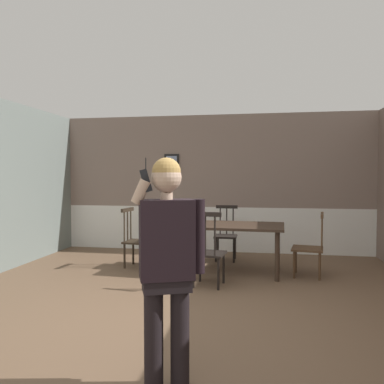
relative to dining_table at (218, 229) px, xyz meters
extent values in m
plane|color=brown|center=(-0.28, -2.08, -0.70)|extent=(8.33, 8.33, 0.00)
cube|color=gray|center=(-0.28, 1.71, 1.16)|extent=(6.39, 0.12, 1.88)
cube|color=white|center=(-0.28, 1.72, -0.24)|extent=(6.39, 0.14, 0.91)
cube|color=white|center=(-0.28, 1.69, 0.22)|extent=(6.39, 0.05, 0.06)
cube|color=black|center=(-1.15, 1.63, 1.06)|extent=(0.30, 0.03, 0.50)
cube|color=#8393B7|center=(-1.15, 1.62, 1.06)|extent=(0.22, 0.01, 0.42)
cube|color=#38281E|center=(0.00, 0.00, 0.06)|extent=(2.12, 1.09, 0.04)
cylinder|color=#38281E|center=(-0.96, -0.34, -0.33)|extent=(0.07, 0.07, 0.73)
cylinder|color=#38281E|center=(0.91, -0.44, -0.33)|extent=(0.07, 0.07, 0.73)
cylinder|color=#38281E|center=(-0.91, 0.44, -0.33)|extent=(0.07, 0.07, 0.73)
cylinder|color=#38281E|center=(0.96, 0.34, -0.33)|extent=(0.07, 0.07, 0.73)
cube|color=black|center=(-0.05, -0.84, -0.24)|extent=(0.49, 0.49, 0.03)
cube|color=black|center=(-0.07, -1.04, 0.34)|extent=(0.44, 0.09, 0.06)
cylinder|color=black|center=(-0.20, -1.02, 0.07)|extent=(0.02, 0.02, 0.59)
cylinder|color=black|center=(-0.07, -1.04, 0.07)|extent=(0.02, 0.02, 0.59)
cylinder|color=black|center=(0.06, -1.05, 0.07)|extent=(0.02, 0.02, 0.59)
cylinder|color=black|center=(-0.20, -0.64, -0.48)|extent=(0.04, 0.04, 0.44)
cylinder|color=black|center=(0.15, -0.68, -0.48)|extent=(0.04, 0.04, 0.44)
cylinder|color=black|center=(-0.24, -0.99, -0.48)|extent=(0.04, 0.04, 0.44)
cylinder|color=black|center=(0.11, -1.03, -0.48)|extent=(0.04, 0.04, 0.44)
cube|color=black|center=(0.05, 0.84, -0.25)|extent=(0.41, 0.41, 0.03)
cube|color=black|center=(0.05, 1.02, 0.28)|extent=(0.40, 0.04, 0.06)
cylinder|color=black|center=(0.17, 1.02, 0.03)|extent=(0.02, 0.02, 0.54)
cylinder|color=black|center=(0.05, 1.02, 0.03)|extent=(0.02, 0.02, 0.54)
cylinder|color=black|center=(-0.07, 1.02, 0.03)|extent=(0.02, 0.02, 0.54)
cylinder|color=black|center=(0.21, 0.68, -0.48)|extent=(0.04, 0.04, 0.43)
cylinder|color=black|center=(-0.12, 0.68, -0.48)|extent=(0.04, 0.04, 0.43)
cylinder|color=black|center=(0.21, 1.00, -0.48)|extent=(0.04, 0.04, 0.43)
cylinder|color=black|center=(-0.11, 1.00, -0.48)|extent=(0.04, 0.04, 0.43)
cube|color=#2D2319|center=(-1.39, 0.08, -0.27)|extent=(0.46, 0.46, 0.03)
cube|color=#2D2319|center=(-1.57, 0.10, 0.28)|extent=(0.09, 0.42, 0.06)
cylinder|color=#2D2319|center=(-1.56, 0.22, 0.03)|extent=(0.02, 0.02, 0.56)
cylinder|color=#2D2319|center=(-1.57, 0.10, 0.03)|extent=(0.02, 0.02, 0.56)
cylinder|color=#2D2319|center=(-1.59, -0.03, 0.03)|extent=(0.02, 0.02, 0.56)
cylinder|color=#2D2319|center=(-1.20, 0.22, -0.49)|extent=(0.04, 0.04, 0.41)
cylinder|color=#2D2319|center=(-1.24, -0.11, -0.49)|extent=(0.04, 0.04, 0.41)
cylinder|color=#2D2319|center=(-1.53, 0.26, -0.49)|extent=(0.04, 0.04, 0.41)
cylinder|color=#2D2319|center=(-1.57, -0.07, -0.49)|extent=(0.04, 0.04, 0.41)
cube|color=#513823|center=(1.39, -0.08, -0.27)|extent=(0.53, 0.53, 0.03)
cube|color=#513823|center=(1.59, -0.11, 0.26)|extent=(0.11, 0.46, 0.06)
cylinder|color=#513823|center=(1.57, -0.24, 0.02)|extent=(0.02, 0.02, 0.54)
cylinder|color=#513823|center=(1.59, -0.11, 0.02)|extent=(0.02, 0.02, 0.54)
cylinder|color=#513823|center=(1.61, 0.03, 0.02)|extent=(0.02, 0.02, 0.54)
cylinder|color=#513823|center=(1.17, -0.23, -0.49)|extent=(0.04, 0.04, 0.41)
cylinder|color=#513823|center=(1.23, 0.13, -0.49)|extent=(0.04, 0.04, 0.41)
cylinder|color=#513823|center=(1.54, -0.29, -0.49)|extent=(0.04, 0.04, 0.41)
cylinder|color=#513823|center=(1.60, 0.08, -0.49)|extent=(0.04, 0.04, 0.41)
cylinder|color=black|center=(0.09, -3.48, -0.29)|extent=(0.14, 0.14, 0.81)
cylinder|color=black|center=(-0.09, -3.55, -0.29)|extent=(0.14, 0.14, 0.81)
cube|color=black|center=(0.00, -3.52, 0.08)|extent=(0.39, 0.31, 0.12)
cube|color=black|center=(0.00, -3.52, 0.40)|extent=(0.44, 0.34, 0.57)
cylinder|color=black|center=(0.22, -3.43, 0.41)|extent=(0.09, 0.09, 0.54)
cylinder|color=beige|center=(-0.17, -3.60, 0.75)|extent=(0.15, 0.09, 0.19)
cylinder|color=beige|center=(0.00, -3.52, 0.71)|extent=(0.09, 0.09, 0.05)
sphere|color=beige|center=(0.00, -3.52, 0.85)|extent=(0.22, 0.22, 0.22)
sphere|color=tan|center=(0.00, -3.52, 0.89)|extent=(0.21, 0.21, 0.21)
cube|color=black|center=(-0.13, -3.60, 0.82)|extent=(0.10, 0.07, 0.17)
cylinder|color=black|center=(-0.13, -3.60, 0.94)|extent=(0.01, 0.01, 0.08)
camera|label=1|loc=(0.66, -6.24, 0.86)|focal=36.39mm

